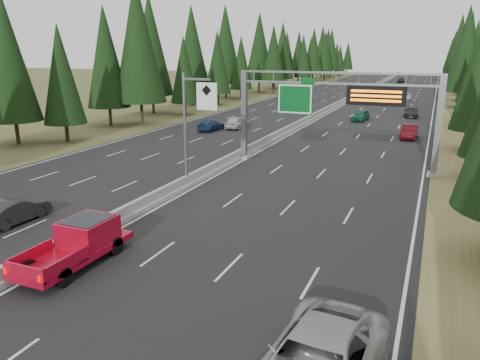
% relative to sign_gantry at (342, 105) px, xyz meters
% --- Properties ---
extents(road, '(32.00, 260.00, 0.08)m').
position_rel_sign_gantry_xyz_m(road, '(-8.92, 45.12, -5.23)').
color(road, black).
rests_on(road, ground).
extents(shoulder_right, '(3.60, 260.00, 0.06)m').
position_rel_sign_gantry_xyz_m(shoulder_right, '(8.88, 45.12, -5.24)').
color(shoulder_right, olive).
rests_on(shoulder_right, ground).
extents(shoulder_left, '(3.60, 260.00, 0.06)m').
position_rel_sign_gantry_xyz_m(shoulder_left, '(-26.72, 45.12, -5.24)').
color(shoulder_left, '#3E4620').
rests_on(shoulder_left, ground).
extents(median_barrier, '(0.70, 260.00, 0.85)m').
position_rel_sign_gantry_xyz_m(median_barrier, '(-8.92, 45.12, -4.85)').
color(median_barrier, gray).
rests_on(median_barrier, road).
extents(sign_gantry, '(16.75, 0.98, 7.80)m').
position_rel_sign_gantry_xyz_m(sign_gantry, '(0.00, 0.00, 0.00)').
color(sign_gantry, slate).
rests_on(sign_gantry, road).
extents(hov_sign_pole, '(2.80, 0.50, 8.00)m').
position_rel_sign_gantry_xyz_m(hov_sign_pole, '(-8.33, -9.92, -0.54)').
color(hov_sign_pole, slate).
rests_on(hov_sign_pole, road).
extents(tree_row_left, '(12.11, 242.35, 18.51)m').
position_rel_sign_gantry_xyz_m(tree_row_left, '(-30.99, 36.96, 4.02)').
color(tree_row_left, black).
rests_on(tree_row_left, ground).
extents(red_pickup, '(2.12, 5.93, 1.93)m').
position_rel_sign_gantry_xyz_m(red_pickup, '(-7.42, -22.43, -4.12)').
color(red_pickup, black).
rests_on(red_pickup, road).
extents(car_ahead_green, '(2.26, 4.71, 1.55)m').
position_rel_sign_gantry_xyz_m(car_ahead_green, '(-2.62, 28.29, -4.41)').
color(car_ahead_green, '#14583C').
rests_on(car_ahead_green, road).
extents(car_ahead_dkred, '(1.76, 4.64, 1.51)m').
position_rel_sign_gantry_xyz_m(car_ahead_dkred, '(4.52, 16.55, -4.43)').
color(car_ahead_dkred, '#4F0B11').
rests_on(car_ahead_dkred, road).
extents(car_ahead_dkgrey, '(2.29, 5.08, 1.44)m').
position_rel_sign_gantry_xyz_m(car_ahead_dkgrey, '(3.64, 35.00, -4.47)').
color(car_ahead_dkgrey, black).
rests_on(car_ahead_dkgrey, road).
extents(car_ahead_white, '(2.54, 5.19, 1.42)m').
position_rel_sign_gantry_xyz_m(car_ahead_white, '(1.04, 60.22, -4.48)').
color(car_ahead_white, white).
rests_on(car_ahead_white, road).
extents(car_ahead_far, '(2.04, 4.59, 1.54)m').
position_rel_sign_gantry_xyz_m(car_ahead_far, '(-3.69, 113.37, -4.42)').
color(car_ahead_far, black).
rests_on(car_ahead_far, road).
extents(car_onc_near, '(1.56, 4.20, 1.37)m').
position_rel_sign_gantry_xyz_m(car_onc_near, '(-14.39, -19.88, -4.50)').
color(car_onc_near, black).
rests_on(car_onc_near, road).
extents(car_onc_blue, '(2.15, 4.62, 1.30)m').
position_rel_sign_gantry_xyz_m(car_onc_blue, '(-18.16, 12.85, -4.54)').
color(car_onc_blue, navy).
rests_on(car_onc_blue, road).
extents(car_onc_white, '(1.89, 4.51, 1.52)m').
position_rel_sign_gantry_xyz_m(car_onc_white, '(-15.84, 15.62, -4.43)').
color(car_onc_white, '#BABABA').
rests_on(car_onc_white, road).
extents(car_onc_far, '(3.12, 6.00, 1.61)m').
position_rel_sign_gantry_xyz_m(car_onc_far, '(-23.42, 72.80, -4.38)').
color(car_onc_far, black).
rests_on(car_onc_far, road).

